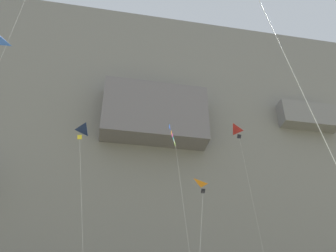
# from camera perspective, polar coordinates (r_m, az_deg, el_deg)

# --- Properties ---
(cliff_face) EXTENTS (180.00, 35.45, 59.00)m
(cliff_face) POSITION_cam_1_polar(r_m,az_deg,el_deg) (70.23, -4.28, -10.30)
(cliff_face) COLOR slate
(cliff_face) RESTS_ON ground
(kite_banner_high_left) EXTENTS (1.78, 4.49, 18.09)m
(kite_banner_high_left) POSITION_cam_1_polar(r_m,az_deg,el_deg) (28.89, 1.14, -4.85)
(kite_banner_high_left) COLOR black
(kite_banner_high_left) RESTS_ON ground
(kite_delta_low_left) EXTENTS (3.18, 4.90, 11.99)m
(kite_delta_low_left) POSITION_cam_1_polar(r_m,az_deg,el_deg) (24.20, 5.87, -10.35)
(kite_delta_low_left) COLOR orange
(kite_delta_low_left) RESTS_ON ground
(kite_delta_mid_right) EXTENTS (4.13, 5.71, 20.09)m
(kite_delta_mid_right) POSITION_cam_1_polar(r_m,az_deg,el_deg) (34.79, -13.75, -1.79)
(kite_delta_mid_right) COLOR navy
(kite_delta_mid_right) RESTS_ON ground
(kite_delta_low_right) EXTENTS (1.98, 6.24, 25.17)m
(kite_delta_low_right) POSITION_cam_1_polar(r_m,az_deg,el_deg) (43.99, 11.28, -1.75)
(kite_delta_low_right) COLOR red
(kite_delta_low_right) RESTS_ON ground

